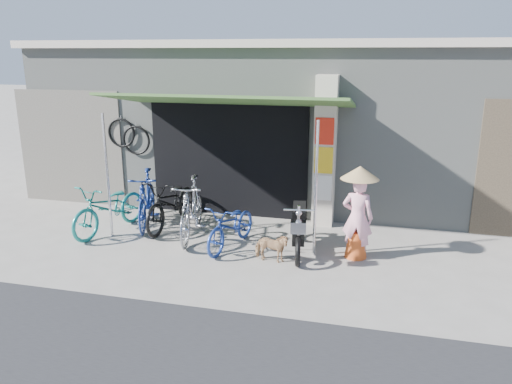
% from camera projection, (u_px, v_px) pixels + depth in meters
% --- Properties ---
extents(ground, '(80.00, 80.00, 0.00)m').
position_uv_depth(ground, '(253.00, 267.00, 8.21)').
color(ground, gray).
rests_on(ground, ground).
extents(bicycle_shop, '(12.30, 5.30, 3.66)m').
position_uv_depth(bicycle_shop, '(303.00, 118.00, 12.47)').
color(bicycle_shop, gray).
rests_on(bicycle_shop, ground).
extents(shop_pillar, '(0.42, 0.44, 3.00)m').
position_uv_depth(shop_pillar, '(325.00, 152.00, 9.89)').
color(shop_pillar, beige).
rests_on(shop_pillar, ground).
extents(awning, '(4.60, 1.88, 2.72)m').
position_uv_depth(awning, '(228.00, 102.00, 9.27)').
color(awning, '#3B612B').
rests_on(awning, ground).
extents(neighbour_left, '(2.60, 0.06, 2.60)m').
position_uv_depth(neighbour_left, '(71.00, 148.00, 11.46)').
color(neighbour_left, '#6B665B').
rests_on(neighbour_left, ground).
extents(bike_teal, '(1.10, 2.01, 1.00)m').
position_uv_depth(bike_teal, '(110.00, 207.00, 9.70)').
color(bike_teal, '#1D8278').
rests_on(bike_teal, ground).
extents(bike_blue, '(1.06, 1.94, 1.12)m').
position_uv_depth(bike_blue, '(147.00, 199.00, 10.05)').
color(bike_blue, navy).
rests_on(bike_blue, ground).
extents(bike_black, '(0.82, 2.00, 1.03)m').
position_uv_depth(bike_black, '(172.00, 202.00, 9.98)').
color(bike_black, black).
rests_on(bike_black, ground).
extents(bike_silver, '(0.84, 1.96, 1.14)m').
position_uv_depth(bike_silver, '(192.00, 209.00, 9.38)').
color(bike_silver, '#A3A3A8').
rests_on(bike_silver, ground).
extents(bike_navy, '(0.88, 1.67, 0.84)m').
position_uv_depth(bike_navy, '(231.00, 226.00, 8.93)').
color(bike_navy, navy).
rests_on(bike_navy, ground).
extents(street_dog, '(0.63, 0.33, 0.51)m').
position_uv_depth(street_dog, '(271.00, 247.00, 8.35)').
color(street_dog, tan).
rests_on(street_dog, ground).
extents(moped, '(0.54, 1.73, 0.98)m').
position_uv_depth(moped, '(299.00, 227.00, 8.76)').
color(moped, black).
rests_on(moped, ground).
extents(nun, '(0.64, 0.64, 1.61)m').
position_uv_depth(nun, '(358.00, 212.00, 8.40)').
color(nun, '#FFABC1').
rests_on(nun, ground).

